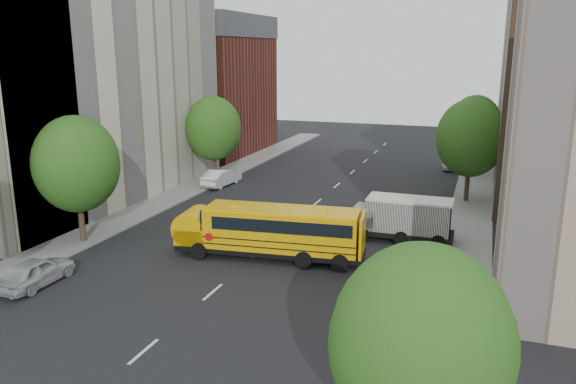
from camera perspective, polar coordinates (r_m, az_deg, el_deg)
The scene contains 18 objects.
ground at distance 35.16m, azimuth -1.70°, elevation -5.07°, with size 120.00×120.00×0.00m, color black.
sidewalk_left at distance 44.49m, azimuth -13.25°, elevation -1.23°, with size 3.00×80.00×0.12m, color slate.
sidewalk_right at distance 37.72m, azimuth 17.76°, elevation -4.31°, with size 3.00×80.00×0.12m, color slate.
lane_markings at distance 44.21m, azimuth 3.00°, elevation -1.03°, with size 0.15×64.00×0.01m, color silver.
building_left_cream at distance 47.66m, azimuth -20.01°, elevation 11.44°, with size 10.00×26.00×20.00m, color beige.
building_left_redbrick at distance 66.35m, azimuth -7.56°, elevation 9.65°, with size 10.00×15.00×13.00m, color maroon.
building_right_far at distance 51.32m, azimuth 26.58°, elevation 9.82°, with size 10.00×22.00×18.00m, color beige.
street_tree_1 at distance 36.08m, azimuth -20.70°, elevation 2.66°, with size 5.12×5.12×7.90m.
street_tree_2 at distance 50.95m, azimuth -7.61°, elevation 6.43°, with size 4.99×4.99×7.71m.
street_tree_3 at distance 14.78m, azimuth 13.33°, elevation -15.02°, with size 4.61×4.61×7.11m.
street_tree_4 at distance 45.39m, azimuth 18.07°, elevation 5.23°, with size 5.25×5.25×8.10m.
street_tree_5 at distance 57.34m, azimuth 18.47°, elevation 6.55°, with size 4.86×4.86×7.51m.
school_bus at distance 32.04m, azimuth -2.01°, elevation -3.79°, with size 11.03×3.68×3.05m.
safari_truck at distance 35.68m, azimuth 11.51°, elevation -2.61°, with size 6.45×2.45×2.75m.
parked_car_0 at distance 31.35m, azimuth -24.22°, elevation -7.38°, with size 1.74×4.31×1.47m, color #B7B9BF.
parked_car_1 at distance 49.77m, azimuth -6.78°, elevation 1.50°, with size 1.59×4.57×1.51m, color silver.
parked_car_3 at distance 28.41m, azimuth 13.19°, elevation -8.65°, with size 2.07×5.09×1.48m, color maroon.
parked_car_5 at distance 58.77m, azimuth 16.27°, elevation 2.87°, with size 1.37×3.94×1.30m, color gray.
Camera 1 is at (12.10, -30.91, 11.57)m, focal length 35.00 mm.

